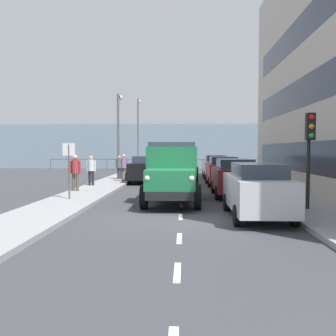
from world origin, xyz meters
TOP-DOWN VIEW (x-y plane):
  - ground_plane at (0.00, -8.93)m, footprint 80.00×80.00m
  - sidewalk_left at (-4.44, -8.93)m, footprint 2.22×37.90m
  - sidewalk_right at (4.44, -8.93)m, footprint 2.22×37.90m
  - road_centreline_markings at (0.00, -8.08)m, footprint 0.12×33.34m
  - sea_horizon at (0.00, -30.88)m, footprint 80.00×0.80m
  - seawall_railing at (-0.00, -27.28)m, footprint 28.08×0.08m
  - truck_vintage_green at (0.38, -2.87)m, footprint 2.17×5.64m
  - car_silver_kerbside_near at (-2.38, 0.05)m, footprint 1.76×4.29m
  - car_maroon_kerbside_1 at (-2.38, -5.39)m, footprint 1.89×3.97m
  - car_red_kerbside_2 at (-2.38, -10.59)m, footprint 1.89×4.03m
  - car_white_kerbside_3 at (-2.38, -16.06)m, footprint 1.76×3.97m
  - car_black_oppositeside_0 at (2.38, -12.32)m, footprint 1.94×4.22m
  - pedestrian_with_bag at (5.15, -6.08)m, footprint 0.53×0.34m
  - pedestrian_near_railing at (5.09, -8.93)m, footprint 0.53×0.34m
  - pedestrian_strolling at (3.72, -11.83)m, footprint 0.53×0.34m
  - pedestrian_in_dark_coat at (4.29, -13.43)m, footprint 0.53×0.34m
  - traffic_light_near at (-4.26, -0.81)m, footprint 0.28×0.41m
  - lamp_post_promenade at (4.43, -14.08)m, footprint 0.32×1.14m
  - lamp_post_far at (4.40, -24.89)m, footprint 0.32×1.14m
  - street_sign at (4.55, -3.14)m, footprint 0.50×0.07m

SIDE VIEW (x-z plane):
  - ground_plane at x=0.00m, z-range 0.00..0.00m
  - road_centreline_markings at x=0.00m, z-range 0.00..0.01m
  - sidewalk_left at x=-4.44m, z-range 0.00..0.15m
  - sidewalk_right at x=4.44m, z-range 0.00..0.15m
  - car_white_kerbside_3 at x=-2.38m, z-range 0.03..1.75m
  - car_silver_kerbside_near at x=-2.38m, z-range 0.03..1.75m
  - car_maroon_kerbside_1 at x=-2.38m, z-range 0.03..1.75m
  - car_red_kerbside_2 at x=-2.38m, z-range 0.04..1.76m
  - car_black_oppositeside_0 at x=2.38m, z-range 0.04..1.76m
  - seawall_railing at x=0.00m, z-range 0.32..1.52m
  - pedestrian_in_dark_coat at x=4.29m, z-range 0.28..1.86m
  - pedestrian_near_railing at x=5.09m, z-range 0.29..1.94m
  - pedestrian_strolling at x=3.72m, z-range 0.30..2.00m
  - pedestrian_with_bag at x=5.15m, z-range 0.31..2.04m
  - truck_vintage_green at x=0.38m, z-range -0.04..2.39m
  - street_sign at x=4.55m, z-range 0.56..2.81m
  - traffic_light_near at x=-4.26m, z-range 0.87..4.07m
  - sea_horizon at x=0.00m, z-range 0.00..5.00m
  - lamp_post_promenade at x=4.43m, z-range 0.75..6.56m
  - lamp_post_far at x=4.40m, z-range 0.78..7.69m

